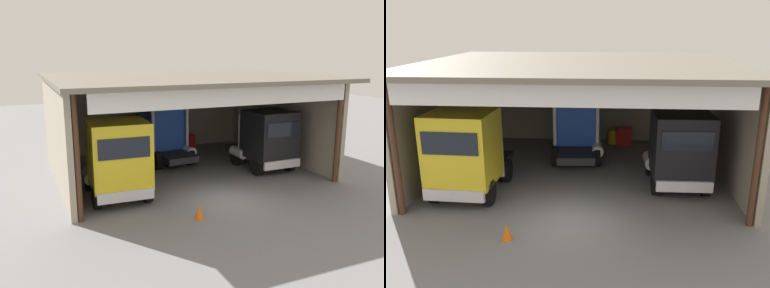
{
  "view_description": "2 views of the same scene",
  "coord_description": "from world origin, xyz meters",
  "views": [
    {
      "loc": [
        -8.29,
        -15.26,
        6.46
      ],
      "look_at": [
        0.0,
        3.83,
        1.77
      ],
      "focal_mm": 38.25,
      "sensor_mm": 36.0,
      "label": 1
    },
    {
      "loc": [
        1.21,
        -13.11,
        6.82
      ],
      "look_at": [
        0.0,
        3.83,
        1.77
      ],
      "focal_mm": 37.74,
      "sensor_mm": 36.0,
      "label": 2
    }
  ],
  "objects": [
    {
      "name": "truck_yellow_right_bay",
      "position": [
        -4.39,
        1.97,
        1.87
      ],
      "size": [
        2.7,
        5.24,
        3.6
      ],
      "rotation": [
        0.0,
        0.0,
        3.1
      ],
      "color": "yellow",
      "rests_on": "ground"
    },
    {
      "name": "truck_blue_center_right_bay",
      "position": [
        -0.31,
        7.28,
        1.71
      ],
      "size": [
        2.74,
        4.36,
        3.49
      ],
      "rotation": [
        0.0,
        0.0,
        0.07
      ],
      "color": "#1E47B7",
      "rests_on": "ground"
    },
    {
      "name": "oil_drum",
      "position": [
        1.63,
        10.08,
        0.43
      ],
      "size": [
        0.58,
        0.58,
        0.85
      ],
      "primitive_type": "cylinder",
      "color": "gold",
      "rests_on": "ground"
    },
    {
      "name": "tool_cart",
      "position": [
        2.26,
        9.83,
        0.5
      ],
      "size": [
        0.9,
        0.6,
        1.0
      ],
      "primitive_type": "cube",
      "color": "red",
      "rests_on": "ground"
    },
    {
      "name": "traffic_cone",
      "position": [
        -1.97,
        -1.44,
        0.28
      ],
      "size": [
        0.36,
        0.36,
        0.56
      ],
      "primitive_type": "cone",
      "color": "orange",
      "rests_on": "ground"
    },
    {
      "name": "workshop_shed",
      "position": [
        0.0,
        6.24,
        3.69
      ],
      "size": [
        13.78,
        12.1,
        5.26
      ],
      "color": "#9E937F",
      "rests_on": "ground"
    },
    {
      "name": "truck_black_center_left_bay",
      "position": [
        4.3,
        3.41,
        1.78
      ],
      "size": [
        2.54,
        4.71,
        3.37
      ],
      "rotation": [
        0.0,
        0.0,
        3.15
      ],
      "color": "black",
      "rests_on": "ground"
    },
    {
      "name": "ground_plane",
      "position": [
        0.0,
        0.0,
        0.0
      ],
      "size": [
        80.0,
        80.0,
        0.0
      ],
      "primitive_type": "plane",
      "color": "slate",
      "rests_on": "ground"
    }
  ]
}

